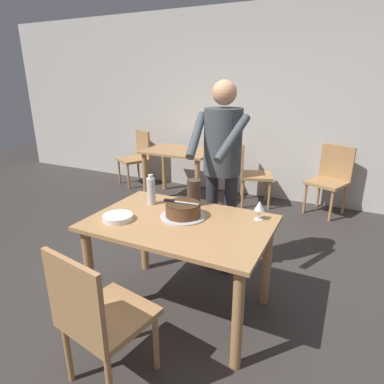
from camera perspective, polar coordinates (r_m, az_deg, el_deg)
ground_plane at (r=2.77m, az=-1.92°, el=-19.33°), size 14.00×14.00×0.00m
back_wall at (r=4.95m, az=14.42°, el=14.24°), size 10.00×0.12×2.70m
main_dining_table at (r=2.44m, az=-2.08°, el=-7.76°), size 1.30×0.86×0.75m
cake_on_platter at (r=2.43m, az=-1.56°, el=-3.25°), size 0.34×0.34×0.11m
cake_knife at (r=2.43m, az=-3.15°, el=-1.62°), size 0.27×0.05×0.02m
plate_stack at (r=2.45m, az=-12.79°, el=-4.33°), size 0.22×0.22×0.04m
wine_glass_near at (r=2.41m, az=11.65°, el=-2.47°), size 0.08×0.08×0.14m
water_bottle at (r=2.68m, az=-7.13°, el=0.24°), size 0.07×0.07×0.25m
hurricane_lamp at (r=2.64m, az=0.29°, el=-0.03°), size 0.11×0.11×0.21m
person_cutting_cake at (r=2.81m, az=5.24°, el=5.67°), size 0.47×0.56×1.72m
chair_near_side at (r=2.00m, az=-16.04°, el=-19.89°), size 0.51×0.51×0.90m
background_table at (r=4.83m, az=-2.25°, el=5.40°), size 1.00×0.70×0.74m
background_chair_0 at (r=5.66m, az=-9.61°, el=6.31°), size 0.60×0.60×0.90m
background_chair_1 at (r=4.70m, az=22.93°, el=2.38°), size 0.57×0.57×0.90m
background_chair_2 at (r=4.69m, az=10.18°, el=3.60°), size 0.56×0.56×0.90m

